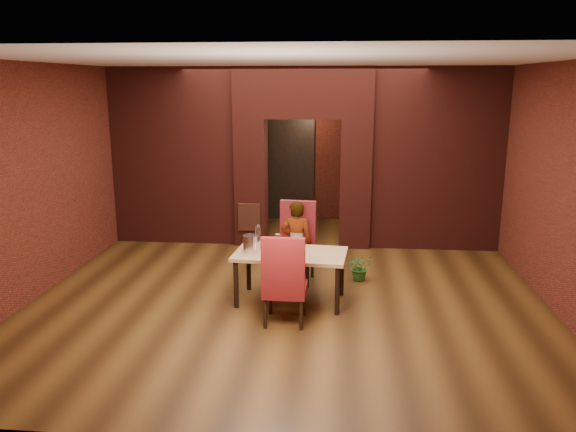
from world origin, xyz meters
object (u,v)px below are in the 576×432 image
Objects in this scene: chair_far at (295,243)px; wine_glass_a at (278,241)px; wine_glass_c at (299,247)px; water_bottle at (258,236)px; chair_near at (285,278)px; wine_glass_b at (294,246)px; potted_plant at (360,267)px; person_seated at (296,243)px; wine_bucket at (250,244)px; dining_table at (290,277)px.

wine_glass_a is at bearing -100.30° from chair_far.
water_bottle is (-0.58, 0.25, 0.07)m from wine_glass_c.
chair_far is 1.48m from chair_near.
chair_near is 0.88m from wine_glass_a.
wine_glass_a is 1.09× the size of wine_glass_b.
chair_near reaches higher than wine_glass_c.
wine_glass_b is 0.47× the size of potted_plant.
chair_far is 6.21× the size of wine_glass_b.
person_seated is at bearing 46.23° from water_bottle.
chair_near is 0.86m from wine_bucket.
wine_bucket is (-0.35, -0.20, 0.02)m from wine_glass_a.
chair_far reaches higher than potted_plant.
chair_far is 0.90m from wine_glass_c.
person_seated is 5.26× the size of wine_bucket.
wine_bucket is at bearing -177.87° from wine_glass_b.
chair_far is 1.03m from wine_bucket.
person_seated reaches higher than chair_far.
wine_glass_b reaches higher than dining_table.
wine_glass_c is at bearing -23.57° from water_bottle.
person_seated reaches higher than potted_plant.
water_bottle is (-0.28, 0.03, 0.06)m from wine_glass_a.
person_seated is 0.74m from wine_glass_b.
wine_glass_b is (0.06, 0.65, 0.22)m from chair_near.
wine_bucket is at bearing -146.63° from potted_plant.
chair_far is (-0.00, 0.80, 0.25)m from dining_table.
chair_far is at bearing -171.66° from potted_plant.
wine_glass_b is 0.56m from water_bottle.
dining_table is 1.29× the size of chair_near.
wine_bucket is at bearing 177.85° from wine_glass_c.
potted_plant is at bearing 34.36° from wine_glass_a.
dining_table is at bearing 5.04° from wine_bucket.
chair_near reaches higher than dining_table.
person_seated reaches higher than wine_bucket.
wine_glass_a is (-0.19, 0.15, 0.45)m from dining_table.
chair_far is at bearing -89.18° from chair_near.
wine_glass_b is at bearing -21.75° from water_bottle.
chair_far reaches higher than chair_near.
water_bottle is at bearing 156.43° from wine_glass_c.
chair_far is at bearing 93.91° from wine_glass_b.
water_bottle is at bearing -120.98° from chair_far.
wine_glass_b is at bearing -80.33° from chair_far.
wine_bucket is at bearing -170.51° from dining_table.
water_bottle reaches higher than dining_table.
wine_glass_a is 0.63× the size of water_bottle.
wine_glass_c is (0.09, -0.76, 0.16)m from person_seated.
potted_plant is at bearing 49.93° from wine_glass_c.
wine_bucket reaches higher than wine_glass_b.
wine_bucket reaches higher than wine_glass_a.
dining_table is 0.84m from chair_far.
water_bottle is (-0.47, 0.18, 0.51)m from dining_table.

